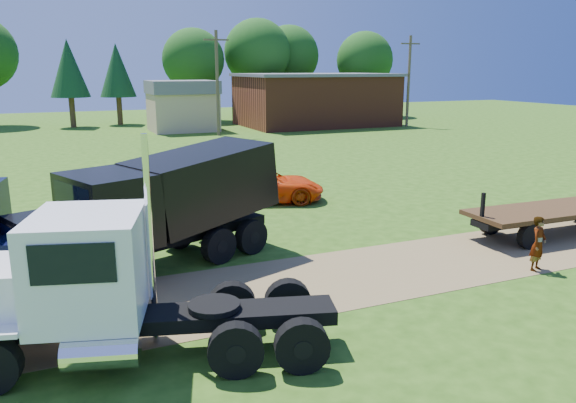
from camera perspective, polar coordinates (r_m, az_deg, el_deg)
name	(u,v)px	position (r m, az deg, el deg)	size (l,w,h in m)	color
ground	(365,273)	(16.64, 7.79, -7.26)	(140.00, 140.00, 0.00)	#274A10
dirt_track	(365,273)	(16.64, 7.79, -7.24)	(120.00, 4.20, 0.01)	olive
white_semi_tractor	(95,288)	(11.99, -18.99, -8.27)	(7.71, 4.33, 4.56)	black
black_dump_truck	(161,203)	(17.06, -12.74, -0.14)	(8.19, 5.17, 3.53)	black
orange_pickup	(266,185)	(25.11, -2.30, 1.64)	(2.39, 5.18, 1.44)	#E5400A
flatbed_trailer	(559,213)	(22.27, 25.80, -1.09)	(7.13, 2.32, 1.81)	#352510
spectator_a	(538,244)	(18.05, 24.08, -3.94)	(0.60, 0.39, 1.63)	#999999
spectator_b	(166,193)	(23.62, -12.29, 0.83)	(0.80, 0.62, 1.64)	#999999
brick_building	(315,99)	(59.44, 2.81, 10.32)	(15.40, 10.40, 5.30)	brown
tan_shed	(183,105)	(54.75, -10.66, 9.60)	(6.20, 5.40, 4.70)	tan
utility_poles	(217,81)	(50.32, -7.19, 12.02)	(42.20, 0.28, 9.00)	#453327
tree_row	(178,57)	(64.81, -11.12, 14.22)	(57.17, 13.85, 11.52)	#3A2C17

